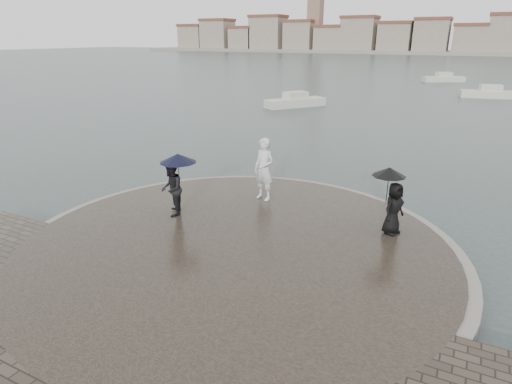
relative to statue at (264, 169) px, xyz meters
The scene contains 8 objects.
ground 7.16m from the statue, 83.47° to the right, with size 400.00×400.00×0.00m, color #2B3835.
kerb_ring 3.79m from the statue, 77.06° to the right, with size 12.50×12.50×0.32m, color gray.
quay_tip 3.78m from the statue, 77.06° to the right, with size 11.90×11.90×0.36m, color #2D261E.
statue is the anchor object (origin of this frame).
visitor_left 3.23m from the statue, 126.63° to the right, with size 1.35×1.22×2.04m.
visitor_right 4.57m from the statue, ahead, with size 1.11×1.03×1.95m.
far_skyline 153.89m from the statue, 92.05° to the left, with size 260.00×20.00×37.00m.
boats 37.23m from the statue, 89.54° to the left, with size 20.28×34.48×1.50m.
Camera 1 is at (5.44, -5.82, 5.79)m, focal length 30.00 mm.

